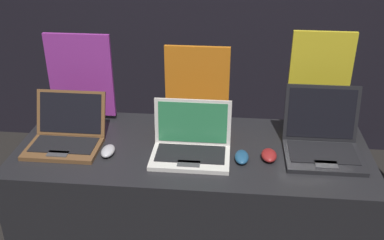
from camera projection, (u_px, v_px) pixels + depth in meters
name	position (u px, v px, depth m)	size (l,w,h in m)	color
display_counter	(192.00, 224.00, 2.36)	(1.68, 0.68, 0.94)	black
laptop_front	(66.00, 134.00, 2.16)	(0.34, 0.31, 0.23)	brown
mouse_front	(108.00, 151.00, 2.09)	(0.06, 0.11, 0.03)	#B2B2B7
promo_stand_front	(81.00, 79.00, 2.33)	(0.34, 0.07, 0.47)	black
laptop_middle	(190.00, 144.00, 2.07)	(0.36, 0.25, 0.24)	silver
mouse_middle	(242.00, 157.00, 2.04)	(0.06, 0.12, 0.03)	navy
promo_stand_middle	(196.00, 88.00, 2.28)	(0.33, 0.07, 0.42)	black
laptop_back	(322.00, 139.00, 2.09)	(0.35, 0.33, 0.29)	black
mouse_back	(269.00, 155.00, 2.05)	(0.07, 0.11, 0.04)	maroon
promo_stand_back	(319.00, 83.00, 2.23)	(0.30, 0.07, 0.51)	black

